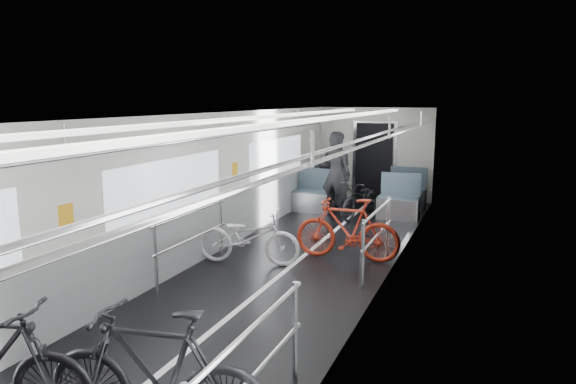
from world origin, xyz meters
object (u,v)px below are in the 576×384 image
at_px(bike_right_near, 157,375).
at_px(person_seated, 335,168).
at_px(bike_left_far, 248,237).
at_px(person_standing, 336,174).
at_px(bike_right_far, 347,229).
at_px(bike_aisle, 361,199).

relative_size(bike_right_near, person_seated, 1.01).
distance_m(bike_left_far, person_standing, 3.91).
height_order(bike_left_far, person_seated, person_seated).
relative_size(bike_left_far, bike_right_near, 0.92).
height_order(bike_left_far, bike_right_far, bike_right_far).
distance_m(bike_right_near, person_seated, 9.41).
bearing_deg(person_standing, bike_right_near, 106.56).
distance_m(bike_left_far, bike_aisle, 3.97).
bearing_deg(bike_right_far, bike_aisle, -173.40).
bearing_deg(bike_aisle, person_seated, 141.81).
bearing_deg(person_standing, bike_aisle, -170.37).
relative_size(bike_right_near, bike_aisle, 1.14).
height_order(bike_left_far, bike_right_near, bike_right_near).
relative_size(bike_aisle, person_seated, 0.88).
bearing_deg(bike_right_far, person_seated, -163.73).
distance_m(bike_right_near, bike_right_far, 4.97).
relative_size(bike_right_near, person_standing, 0.97).
relative_size(person_standing, person_seated, 1.04).
xyz_separation_m(bike_left_far, bike_aisle, (0.89, 3.86, -0.02)).
bearing_deg(person_seated, bike_left_far, 79.14).
height_order(bike_right_near, bike_aisle, bike_right_near).
relative_size(bike_left_far, bike_right_far, 0.97).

